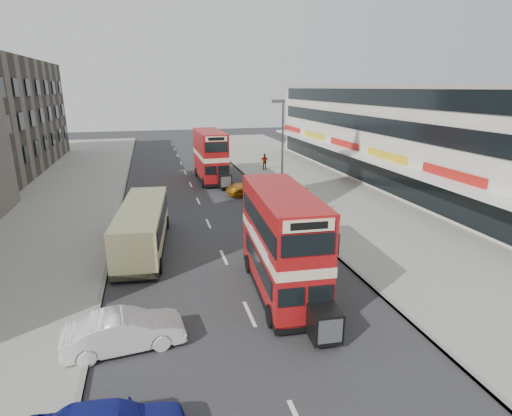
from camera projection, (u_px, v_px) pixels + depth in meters
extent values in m
plane|color=#28282B|center=(262.00, 342.00, 14.92)|extent=(160.00, 160.00, 0.00)
cube|color=#28282B|center=(198.00, 201.00, 33.46)|extent=(12.00, 90.00, 0.01)
cube|color=gray|center=(332.00, 191.00, 36.33)|extent=(12.00, 90.00, 0.15)
cube|color=gray|center=(39.00, 211.00, 30.55)|extent=(12.00, 90.00, 0.15)
cube|color=gray|center=(121.00, 205.00, 31.97)|extent=(0.20, 90.00, 0.16)
cube|color=gray|center=(269.00, 195.00, 34.91)|extent=(0.20, 90.00, 0.16)
cube|color=beige|center=(402.00, 136.00, 38.85)|extent=(8.00, 46.00, 9.00)
cube|color=black|center=(362.00, 168.00, 38.71)|extent=(0.10, 44.00, 2.40)
cube|color=gray|center=(407.00, 86.00, 37.54)|extent=(8.20, 46.20, 0.40)
cube|color=white|center=(355.00, 154.00, 38.10)|extent=(1.80, 44.00, 0.20)
cylinder|color=slate|center=(282.00, 153.00, 32.06)|extent=(0.16, 0.16, 8.00)
cube|color=slate|center=(278.00, 101.00, 30.82)|extent=(1.00, 0.20, 0.25)
cube|color=black|center=(281.00, 285.00, 18.58)|extent=(2.73, 7.36, 0.32)
cube|color=maroon|center=(281.00, 263.00, 18.26)|extent=(2.71, 7.36, 1.99)
cube|color=beige|center=(282.00, 240.00, 17.94)|extent=(2.75, 7.40, 0.41)
cube|color=maroon|center=(282.00, 216.00, 17.63)|extent=(2.71, 7.36, 1.90)
cube|color=maroon|center=(283.00, 194.00, 17.34)|extent=(2.73, 7.38, 0.23)
cube|color=black|center=(325.00, 324.00, 14.62)|extent=(1.15, 1.15, 1.18)
cube|color=black|center=(211.00, 177.00, 40.77)|extent=(2.47, 7.55, 0.33)
cube|color=maroon|center=(211.00, 166.00, 40.45)|extent=(2.45, 7.55, 2.07)
cube|color=beige|center=(210.00, 154.00, 40.11)|extent=(2.49, 7.59, 0.42)
cube|color=maroon|center=(210.00, 143.00, 39.79)|extent=(2.45, 7.55, 1.97)
cube|color=maroon|center=(209.00, 132.00, 39.49)|extent=(2.47, 7.57, 0.24)
cube|color=black|center=(225.00, 181.00, 36.77)|extent=(1.14, 1.14, 1.22)
cube|color=black|center=(144.00, 243.00, 23.45)|extent=(3.18, 9.30, 0.36)
cube|color=beige|center=(143.00, 226.00, 23.15)|extent=(3.16, 9.30, 2.37)
imported|color=white|center=(124.00, 331.00, 14.40)|extent=(4.32, 1.87, 1.38)
imported|color=#9B330F|center=(280.00, 208.00, 29.20)|extent=(4.93, 2.41, 1.38)
imported|color=#B46712|center=(254.00, 188.00, 35.09)|extent=(5.11, 2.84, 1.35)
imported|color=gray|center=(305.00, 199.00, 30.19)|extent=(0.76, 0.74, 1.72)
imported|color=gray|center=(264.00, 162.00, 45.30)|extent=(1.04, 0.45, 1.76)
imported|color=gray|center=(255.00, 196.00, 33.55)|extent=(0.73, 1.59, 0.81)
imported|color=black|center=(255.00, 186.00, 33.30)|extent=(0.71, 0.52, 1.81)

